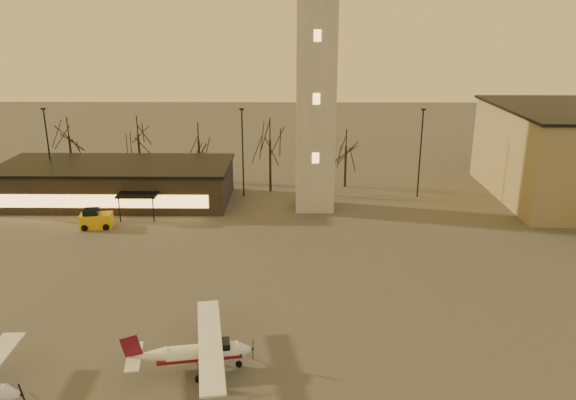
{
  "coord_description": "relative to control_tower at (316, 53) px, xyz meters",
  "views": [
    {
      "loc": [
        -2.13,
        -27.76,
        19.6
      ],
      "look_at": [
        -2.63,
        13.0,
        6.35
      ],
      "focal_mm": 35.0,
      "sensor_mm": 36.0,
      "label": 1
    }
  ],
  "objects": [
    {
      "name": "service_cart",
      "position": [
        -21.59,
        -6.41,
        -15.6
      ],
      "size": [
        3.2,
        2.27,
        1.91
      ],
      "rotation": [
        0.0,
        0.0,
        0.14
      ],
      "color": "#D99D0C",
      "rests_on": "ground"
    },
    {
      "name": "light_poles",
      "position": [
        0.5,
        1.0,
        -10.92
      ],
      "size": [
        58.5,
        12.25,
        10.14
      ],
      "color": "black",
      "rests_on": "ground"
    },
    {
      "name": "control_tower",
      "position": [
        0.0,
        0.0,
        0.0
      ],
      "size": [
        6.8,
        6.8,
        32.6
      ],
      "color": "#9C9A94",
      "rests_on": "ground"
    },
    {
      "name": "tree_row",
      "position": [
        -13.7,
        9.16,
        -10.39
      ],
      "size": [
        37.2,
        9.2,
        8.8
      ],
      "color": "black",
      "rests_on": "ground"
    },
    {
      "name": "terminal",
      "position": [
        -21.99,
        1.98,
        -14.17
      ],
      "size": [
        25.4,
        12.2,
        4.3
      ],
      "color": "black",
      "rests_on": "ground"
    },
    {
      "name": "ground",
      "position": [
        0.0,
        -30.0,
        -16.33
      ],
      "size": [
        220.0,
        220.0,
        0.0
      ],
      "primitive_type": "plane",
      "color": "#3F3D3B",
      "rests_on": "ground"
    },
    {
      "name": "cessna_front",
      "position": [
        -7.29,
        -29.73,
        -15.39
      ],
      "size": [
        7.89,
        9.94,
        2.73
      ],
      "rotation": [
        0.0,
        0.0,
        0.17
      ],
      "color": "silver",
      "rests_on": "ground"
    }
  ]
}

